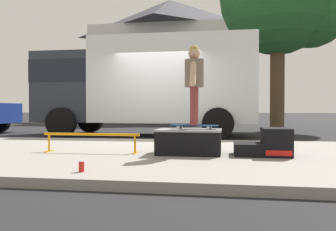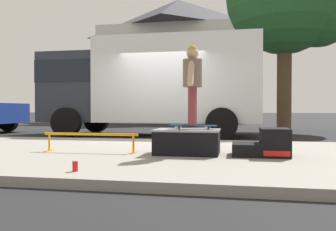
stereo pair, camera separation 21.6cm
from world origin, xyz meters
name	(u,v)px [view 1 (the left image)]	position (x,y,z in m)	size (l,w,h in m)	color
ground_plane	(150,142)	(0.00, 0.00, 0.00)	(140.00, 140.00, 0.00)	black
sidewalk_slab	(115,154)	(0.00, -3.00, 0.06)	(50.00, 5.00, 0.12)	gray
skate_box	(189,141)	(1.34, -3.21, 0.34)	(1.05, 0.72, 0.41)	black
kicker_ramp	(267,144)	(2.59, -3.21, 0.30)	(0.87, 0.64, 0.44)	black
grind_rail	(91,138)	(-0.33, -3.27, 0.37)	(1.70, 0.28, 0.33)	orange
skateboard	(194,126)	(1.42, -3.16, 0.58)	(0.80, 0.30, 0.07)	navy
skater_kid	(194,78)	(1.42, -3.16, 1.37)	(0.32, 0.68, 1.32)	brown
soda_can	(81,167)	(0.26, -5.07, 0.18)	(0.07, 0.07, 0.13)	red
box_truck	(145,83)	(-0.65, 2.20, 1.70)	(6.91, 2.63, 3.05)	white
street_tree_main	(285,0)	(4.21, 5.62, 5.14)	(5.01, 4.55, 7.57)	brown
house_behind	(170,60)	(-1.92, 15.28, 4.24)	(9.54, 8.22, 8.40)	silver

